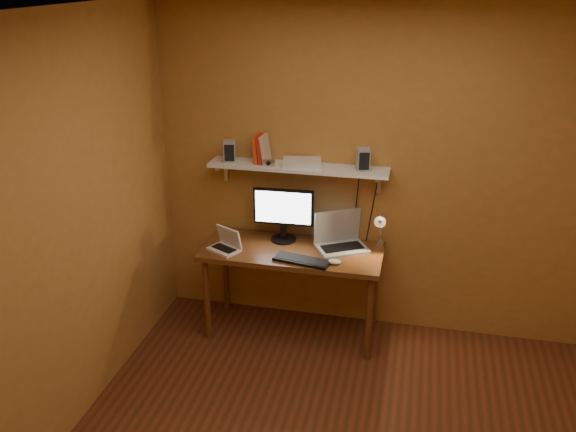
% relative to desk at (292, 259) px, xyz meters
% --- Properties ---
extents(room, '(3.44, 3.24, 2.64)m').
position_rel_desk_xyz_m(room, '(0.55, -1.28, 0.64)').
color(room, '#602A18').
rests_on(room, ground).
extents(desk, '(1.40, 0.60, 0.75)m').
position_rel_desk_xyz_m(desk, '(0.00, 0.00, 0.00)').
color(desk, brown).
rests_on(desk, ground).
extents(wall_shelf, '(1.40, 0.25, 0.21)m').
position_rel_desk_xyz_m(wall_shelf, '(0.00, 0.19, 0.69)').
color(wall_shelf, white).
rests_on(wall_shelf, room).
extents(monitor, '(0.48, 0.21, 0.43)m').
position_rel_desk_xyz_m(monitor, '(-0.11, 0.16, 0.33)').
color(monitor, black).
rests_on(monitor, desk).
extents(laptop, '(0.46, 0.42, 0.28)m').
position_rel_desk_xyz_m(laptop, '(0.35, 0.13, 0.16)').
color(laptop, '#919399').
rests_on(laptop, desk).
extents(netbook, '(0.29, 0.26, 0.18)m').
position_rel_desk_xyz_m(netbook, '(-0.50, -0.12, 0.14)').
color(netbook, silver).
rests_on(netbook, desk).
extents(keyboard, '(0.45, 0.22, 0.02)m').
position_rel_desk_xyz_m(keyboard, '(0.11, -0.19, 0.10)').
color(keyboard, black).
rests_on(keyboard, desk).
extents(mouse, '(0.10, 0.07, 0.04)m').
position_rel_desk_xyz_m(mouse, '(0.36, -0.18, 0.10)').
color(mouse, silver).
rests_on(mouse, desk).
extents(desk_lamp, '(0.09, 0.23, 0.38)m').
position_rel_desk_xyz_m(desk_lamp, '(0.66, 0.13, 0.29)').
color(desk_lamp, silver).
rests_on(desk_lamp, desk).
extents(speaker_left, '(0.11, 0.11, 0.17)m').
position_rel_desk_xyz_m(speaker_left, '(-0.54, 0.18, 0.79)').
color(speaker_left, '#919399').
rests_on(speaker_left, wall_shelf).
extents(speaker_right, '(0.12, 0.12, 0.17)m').
position_rel_desk_xyz_m(speaker_right, '(0.50, 0.19, 0.80)').
color(speaker_right, '#919399').
rests_on(speaker_right, wall_shelf).
extents(books, '(0.12, 0.15, 0.22)m').
position_rel_desk_xyz_m(books, '(-0.29, 0.21, 0.82)').
color(books, '#C23A14').
rests_on(books, wall_shelf).
extents(shelf_camera, '(0.09, 0.04, 0.05)m').
position_rel_desk_xyz_m(shelf_camera, '(-0.22, 0.13, 0.74)').
color(shelf_camera, silver).
rests_on(shelf_camera, wall_shelf).
extents(router, '(0.32, 0.25, 0.05)m').
position_rel_desk_xyz_m(router, '(0.03, 0.20, 0.73)').
color(router, silver).
rests_on(router, wall_shelf).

